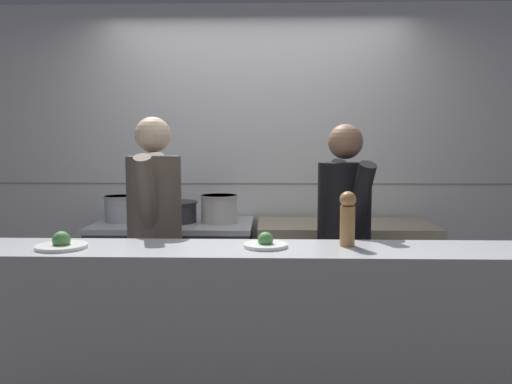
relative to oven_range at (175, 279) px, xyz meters
name	(u,v)px	position (x,y,z in m)	size (l,w,h in m)	color
wall_back_tiled	(256,165)	(0.61, 0.40, 0.86)	(8.00, 0.06, 2.60)	white
oven_range	(175,279)	(0.00, 0.00, 0.00)	(1.19, 0.71, 0.88)	#38383D
prep_counter	(344,281)	(1.29, 0.00, 0.00)	(1.31, 0.65, 0.88)	gray
pass_counter	(261,343)	(0.68, -1.31, 0.04)	(3.03, 0.45, 0.96)	#B7BABF
stock_pot	(119,208)	(-0.42, 0.02, 0.55)	(0.23, 0.23, 0.20)	#B7BABF
sauce_pot	(175,211)	(0.00, 0.01, 0.53)	(0.35, 0.35, 0.16)	#2D2D33
braising_pot	(219,208)	(0.34, -0.01, 0.55)	(0.29, 0.29, 0.21)	beige
plated_dish_main	(62,244)	(-0.30, -1.35, 0.54)	(0.25, 0.25, 0.09)	white
plated_dish_appetiser	(265,243)	(0.71, -1.29, 0.54)	(0.22, 0.22, 0.08)	white
pepper_mill	(348,217)	(1.12, -1.25, 0.67)	(0.08, 0.08, 0.28)	#AD7A47
chef_head_cook	(155,235)	(0.01, -0.70, 0.47)	(0.35, 0.72, 1.64)	black
chef_sous	(344,240)	(1.18, -0.71, 0.45)	(0.40, 0.69, 1.60)	black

